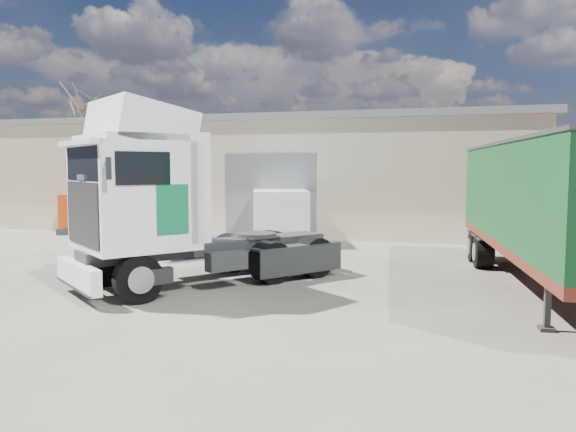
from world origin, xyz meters
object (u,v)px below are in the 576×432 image
(box_trailer, at_px, (545,200))
(panel_van, at_px, (280,214))
(bare_tree, at_px, (85,93))
(orange_skip, at_px, (93,216))
(tractor_unit, at_px, (168,211))

(box_trailer, height_order, panel_van, box_trailer)
(bare_tree, relative_size, orange_skip, 2.83)
(box_trailer, distance_m, orange_skip, 19.69)
(orange_skip, bearing_deg, tractor_unit, -72.06)
(panel_van, relative_size, orange_skip, 1.64)
(tractor_unit, height_order, panel_van, tractor_unit)
(box_trailer, xyz_separation_m, orange_skip, (-18.04, 7.75, -1.44))
(bare_tree, bearing_deg, box_trailer, -35.18)
(tractor_unit, height_order, orange_skip, tractor_unit)
(bare_tree, distance_m, orange_skip, 14.49)
(tractor_unit, distance_m, box_trailer, 9.25)
(panel_van, distance_m, orange_skip, 9.16)
(box_trailer, xyz_separation_m, panel_van, (-8.90, 7.37, -1.14))
(tractor_unit, relative_size, box_trailer, 0.62)
(tractor_unit, bearing_deg, bare_tree, 167.66)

